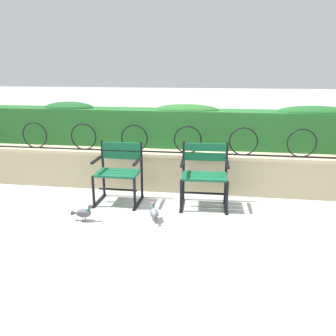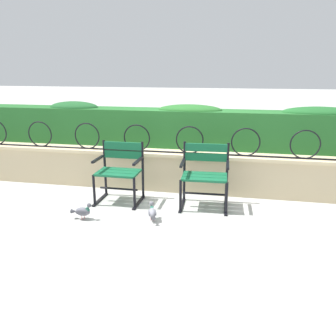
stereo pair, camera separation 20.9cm
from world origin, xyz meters
name	(u,v)px [view 1 (the left image)]	position (x,y,z in m)	size (l,w,h in m)	color
ground_plane	(168,207)	(0.00, 0.00, 0.00)	(60.00, 60.00, 0.00)	#ADADA8
stone_wall	(175,171)	(0.00, 0.75, 0.31)	(7.66, 0.41, 0.61)	#C6B289
iron_arch_fence	(162,141)	(-0.18, 0.67, 0.79)	(7.11, 0.02, 0.42)	black
hedge_row	(180,126)	(0.02, 1.18, 0.93)	(7.50, 0.52, 0.70)	#236028
park_chair_left	(119,170)	(-0.72, 0.12, 0.46)	(0.62, 0.52, 0.84)	#145B38
park_chair_right	(205,173)	(0.49, 0.16, 0.47)	(0.66, 0.55, 0.87)	#145B38
pigeon_near_chairs	(154,213)	(-0.10, -0.48, 0.11)	(0.15, 0.29, 0.22)	gray
pigeon_far_side	(83,213)	(-0.97, -0.61, 0.11)	(0.29, 0.11, 0.22)	#5B5B66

